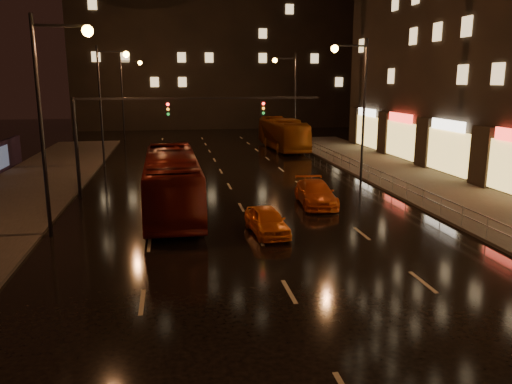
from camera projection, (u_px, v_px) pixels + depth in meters
ground at (233, 192)px, 32.73m from camera, size 140.00×140.00×0.00m
sidewalk_right at (465, 201)px, 30.10m from camera, size 7.00×70.00×0.15m
building_distant at (217, 11)px, 79.50m from camera, size 44.00×16.00×36.00m
traffic_signal at (151, 121)px, 30.87m from camera, size 15.31×0.32×6.20m
railing_right at (393, 180)px, 32.27m from camera, size 0.05×56.00×1.00m
bus_red at (172, 182)px, 27.63m from camera, size 3.03×12.16×3.37m
bus_curb at (283, 134)px, 53.13m from camera, size 3.21×11.89×3.28m
taxi_near at (267, 221)px, 23.75m from camera, size 1.87×3.93×1.30m
taxi_far at (316, 193)px, 29.33m from camera, size 2.29×4.92×1.39m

